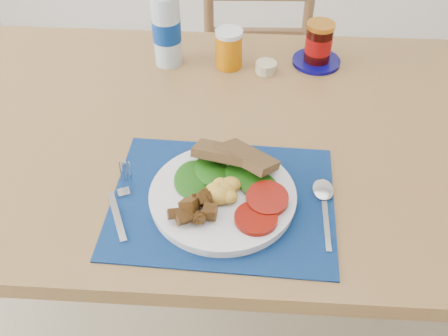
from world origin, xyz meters
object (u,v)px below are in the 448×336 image
at_px(water_bottle, 166,24).
at_px(breakfast_plate, 220,194).
at_px(chair_far, 255,52).
at_px(juice_glass, 229,50).
at_px(jam_on_saucer, 318,46).

bearing_deg(water_bottle, breakfast_plate, -71.31).
bearing_deg(chair_far, juice_glass, 78.34).
height_order(breakfast_plate, water_bottle, water_bottle).
relative_size(breakfast_plate, juice_glass, 2.93).
relative_size(water_bottle, jam_on_saucer, 1.98).
distance_m(breakfast_plate, jam_on_saucer, 0.58).
bearing_deg(breakfast_plate, chair_far, 108.08).
xyz_separation_m(chair_far, juice_glass, (-0.07, -0.45, 0.27)).
bearing_deg(juice_glass, breakfast_plate, -88.79).
height_order(chair_far, breakfast_plate, chair_far).
height_order(water_bottle, jam_on_saucer, water_bottle).
bearing_deg(breakfast_plate, jam_on_saucer, 88.84).
bearing_deg(jam_on_saucer, water_bottle, -176.92).
xyz_separation_m(water_bottle, jam_on_saucer, (0.40, 0.02, -0.06)).
relative_size(breakfast_plate, water_bottle, 1.12).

